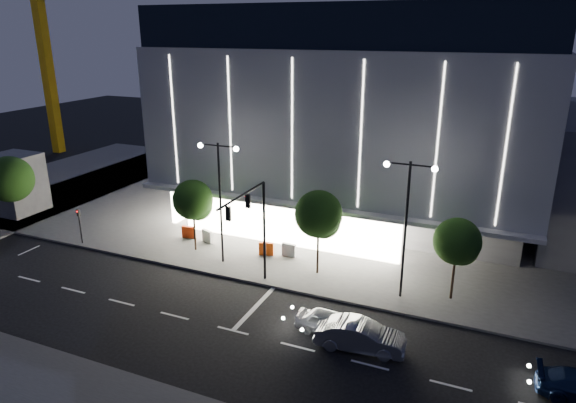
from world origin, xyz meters
The scene contains 17 objects.
ground centered at (0.00, 0.00, 0.00)m, with size 160.00×160.00×0.00m, color black.
sidewalk_museum centered at (5.00, 24.00, 0.07)m, with size 70.00×40.00×0.15m, color #474747.
sidewalk_west centered at (-30.00, 10.00, 0.07)m, with size 16.00×50.00×0.15m, color #474747.
museum centered at (2.98, 22.31, 9.27)m, with size 30.00×25.80×18.00m.
traffic_mast centered at (1.00, 3.34, 5.03)m, with size 0.33×5.89×7.07m.
street_lamp_west centered at (-3.00, 6.00, 5.96)m, with size 3.16×0.36×9.00m.
street_lamp_east centered at (10.00, 6.00, 5.96)m, with size 3.16×0.36×9.00m.
ped_signal_far centered at (-15.00, 4.50, 1.89)m, with size 0.22×0.24×3.00m.
tree_left centered at (-5.97, 7.02, 4.03)m, with size 3.02×3.02×5.72m.
tree_mid centered at (4.03, 7.02, 4.33)m, with size 3.25×3.25×6.15m.
tree_right centered at (13.03, 7.02, 3.88)m, with size 2.91×2.91×5.51m.
car_lead centered at (7.13, 0.44, 0.67)m, with size 1.57×3.91×1.33m, color #A9ACB1.
car_second centered at (9.12, -0.30, 0.79)m, with size 1.68×4.82×1.59m, color #999CA0.
barrier_a centered at (-7.78, 8.73, 0.65)m, with size 1.10×0.25×1.00m, color red.
barrier_b centered at (-5.92, 8.61, 0.65)m, with size 1.10×0.25×1.00m, color silver.
barrier_c centered at (-0.56, 8.25, 0.65)m, with size 1.10×0.25×1.00m, color #F84A0D.
barrier_d centered at (1.10, 8.73, 0.65)m, with size 1.10×0.25×1.00m, color #B9B9B9.
Camera 1 is at (14.93, -23.53, 16.40)m, focal length 32.00 mm.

